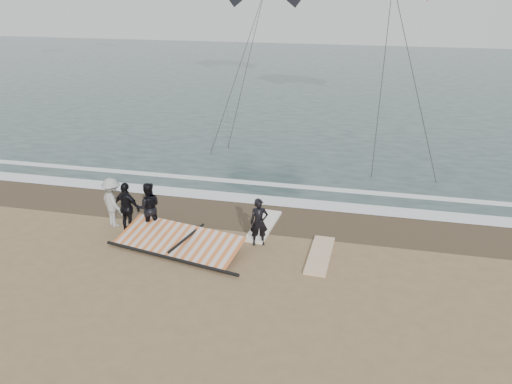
{
  "coord_description": "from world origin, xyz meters",
  "views": [
    {
      "loc": [
        2.28,
        -11.91,
        8.07
      ],
      "look_at": [
        -1.1,
        3.0,
        1.6
      ],
      "focal_mm": 35.0,
      "sensor_mm": 36.0,
      "label": 1
    }
  ],
  "objects_px": {
    "man_main": "(259,222)",
    "board_white": "(320,255)",
    "board_cream": "(264,226)",
    "sail_rig": "(178,241)"
  },
  "relations": [
    {
      "from": "board_white",
      "to": "man_main",
      "type": "bearing_deg",
      "value": 172.1
    },
    {
      "from": "sail_rig",
      "to": "board_white",
      "type": "bearing_deg",
      "value": 5.01
    },
    {
      "from": "board_cream",
      "to": "sail_rig",
      "type": "relative_size",
      "value": 0.53
    },
    {
      "from": "man_main",
      "to": "board_white",
      "type": "bearing_deg",
      "value": -28.9
    },
    {
      "from": "board_cream",
      "to": "board_white",
      "type": "bearing_deg",
      "value": -31.68
    },
    {
      "from": "man_main",
      "to": "sail_rig",
      "type": "xyz_separation_m",
      "value": [
        -2.55,
        -0.76,
        -0.62
      ]
    },
    {
      "from": "man_main",
      "to": "sail_rig",
      "type": "relative_size",
      "value": 0.34
    },
    {
      "from": "board_white",
      "to": "board_cream",
      "type": "relative_size",
      "value": 0.96
    },
    {
      "from": "board_white",
      "to": "sail_rig",
      "type": "height_order",
      "value": "sail_rig"
    },
    {
      "from": "man_main",
      "to": "board_white",
      "type": "relative_size",
      "value": 0.68
    }
  ]
}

